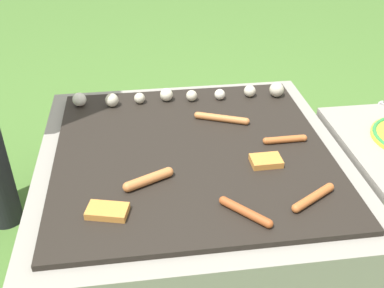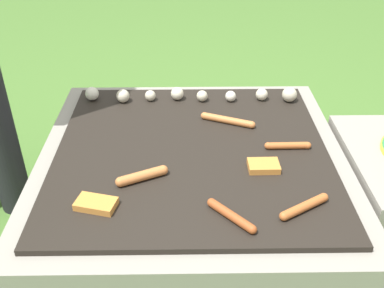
% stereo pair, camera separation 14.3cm
% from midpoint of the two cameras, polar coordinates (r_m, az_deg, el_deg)
% --- Properties ---
extents(ground_plane, '(14.00, 14.00, 0.00)m').
position_cam_midpoint_polar(ground_plane, '(1.68, -2.49, -11.34)').
color(ground_plane, '#47702D').
extents(grill, '(0.99, 0.99, 0.37)m').
position_cam_midpoint_polar(grill, '(1.55, -2.65, -6.51)').
color(grill, gray).
rests_on(grill, ground_plane).
extents(sausage_front_center, '(0.15, 0.08, 0.03)m').
position_cam_midpoint_polar(sausage_front_center, '(1.30, -8.69, -4.56)').
color(sausage_front_center, '#C6753D').
rests_on(sausage_front_center, grill).
extents(sausage_back_center, '(0.19, 0.09, 0.02)m').
position_cam_midpoint_polar(sausage_back_center, '(1.59, 1.21, 3.22)').
color(sausage_back_center, '#C6753D').
rests_on(sausage_back_center, grill).
extents(sausage_mid_left, '(0.15, 0.02, 0.02)m').
position_cam_midpoint_polar(sausage_mid_left, '(1.49, 9.05, 0.51)').
color(sausage_mid_left, '#B7602D').
rests_on(sausage_mid_left, grill).
extents(sausage_back_right, '(0.15, 0.10, 0.02)m').
position_cam_midpoint_polar(sausage_back_right, '(1.26, 12.03, -6.77)').
color(sausage_back_right, '#B7602D').
rests_on(sausage_back_right, grill).
extents(sausage_front_right, '(0.12, 0.13, 0.02)m').
position_cam_midpoint_polar(sausage_front_right, '(1.19, 3.34, -8.72)').
color(sausage_front_right, '#A34C23').
rests_on(sausage_front_right, grill).
extents(bread_slice_left, '(0.09, 0.07, 0.02)m').
position_cam_midpoint_polar(bread_slice_left, '(1.38, 6.47, -2.24)').
color(bread_slice_left, '#D18438').
rests_on(bread_slice_left, grill).
extents(bread_slice_center, '(0.12, 0.09, 0.02)m').
position_cam_midpoint_polar(bread_slice_center, '(1.23, -14.04, -8.39)').
color(bread_slice_center, '#D18438').
rests_on(bread_slice_center, grill).
extents(mushroom_row, '(0.81, 0.08, 0.06)m').
position_cam_midpoint_polar(mushroom_row, '(1.72, -3.66, 6.16)').
color(mushroom_row, silver).
rests_on(mushroom_row, grill).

